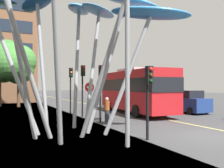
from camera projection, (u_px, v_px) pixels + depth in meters
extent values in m
cube|color=#424244|center=(208.00, 137.00, 11.50)|extent=(120.00, 240.00, 0.10)
cube|color=red|center=(135.00, 90.00, 21.08)|extent=(3.24, 10.18, 3.26)
cube|color=black|center=(135.00, 85.00, 21.09)|extent=(3.27, 10.28, 1.04)
cube|color=yellow|center=(113.00, 77.00, 25.70)|extent=(1.38, 0.20, 0.36)
cube|color=#B2B2B7|center=(135.00, 70.00, 21.10)|extent=(2.13, 3.64, 0.24)
cylinder|color=black|center=(132.00, 105.00, 24.42)|extent=(0.35, 0.98, 0.96)
cylinder|color=black|center=(109.00, 105.00, 23.51)|extent=(0.35, 0.98, 0.96)
cylinder|color=black|center=(165.00, 110.00, 18.96)|extent=(0.35, 0.98, 0.96)
cylinder|color=black|center=(136.00, 111.00, 18.05)|extent=(0.35, 0.98, 0.96)
cylinder|color=#9EA0A5|center=(108.00, 65.00, 12.50)|extent=(2.34, 0.41, 6.96)
ellipsoid|color=#4CA3E5|center=(127.00, 0.00, 12.91)|extent=(4.01, 1.88, 0.99)
cylinder|color=#9EA0A5|center=(93.00, 67.00, 14.23)|extent=(1.55, 1.36, 7.01)
ellipsoid|color=#4CA3E5|center=(99.00, 11.00, 15.02)|extent=(3.58, 3.29, 0.40)
cylinder|color=#9EA0A5|center=(77.00, 66.00, 14.31)|extent=(0.94, 1.48, 7.11)
ellipsoid|color=#4CA3E5|center=(79.00, 10.00, 15.03)|extent=(2.65, 3.54, 0.86)
cylinder|color=#9EA0A5|center=(42.00, 64.00, 13.59)|extent=(0.61, 1.43, 7.24)
ellipsoid|color=#388EDB|center=(37.00, 2.00, 14.07)|extent=(2.18, 3.40, 0.68)
cylinder|color=#9EA0A5|center=(13.00, 67.00, 11.60)|extent=(2.48, 1.17, 6.55)
cylinder|color=#9EA0A5|center=(18.00, 51.00, 10.40)|extent=(1.71, 0.53, 7.76)
cylinder|color=#9EA0A5|center=(20.00, 42.00, 9.72)|extent=(3.03, 1.76, 8.32)
cylinder|color=#9EA0A5|center=(56.00, 46.00, 8.67)|extent=(1.11, 2.44, 7.64)
cylinder|color=#9EA0A5|center=(111.00, 45.00, 10.29)|extent=(1.91, 3.06, 8.24)
cylinder|color=#9EA0A5|center=(128.00, 74.00, 11.74)|extent=(2.26, 1.23, 5.94)
ellipsoid|color=#388EDB|center=(151.00, 13.00, 11.76)|extent=(4.03, 2.78, 0.84)
cylinder|color=black|center=(147.00, 103.00, 10.59)|extent=(0.12, 0.12, 3.21)
cube|color=black|center=(149.00, 75.00, 10.48)|extent=(0.28, 0.24, 0.80)
sphere|color=red|center=(151.00, 69.00, 10.36)|extent=(0.18, 0.18, 0.18)
sphere|color=#3A2707|center=(151.00, 75.00, 10.36)|extent=(0.18, 0.18, 0.18)
sphere|color=black|center=(151.00, 81.00, 10.36)|extent=(0.18, 0.18, 0.18)
cylinder|color=black|center=(100.00, 94.00, 15.66)|extent=(0.12, 0.12, 3.68)
cube|color=black|center=(101.00, 72.00, 15.55)|extent=(0.28, 0.24, 0.80)
sphere|color=red|center=(102.00, 67.00, 15.43)|extent=(0.18, 0.18, 0.18)
sphere|color=#3A2707|center=(102.00, 71.00, 15.43)|extent=(0.18, 0.18, 0.18)
sphere|color=black|center=(102.00, 76.00, 15.43)|extent=(0.18, 0.18, 0.18)
cylinder|color=black|center=(82.00, 91.00, 18.34)|extent=(0.12, 0.12, 3.90)
cube|color=black|center=(83.00, 71.00, 18.23)|extent=(0.28, 0.24, 0.80)
sphere|color=red|center=(84.00, 67.00, 18.12)|extent=(0.18, 0.18, 0.18)
sphere|color=#3A2707|center=(84.00, 71.00, 18.11)|extent=(0.18, 0.18, 0.18)
sphere|color=black|center=(84.00, 74.00, 18.11)|extent=(0.18, 0.18, 0.18)
cylinder|color=black|center=(70.00, 91.00, 20.81)|extent=(0.12, 0.12, 3.89)
cube|color=black|center=(71.00, 73.00, 20.69)|extent=(0.28, 0.24, 0.80)
sphere|color=#390706|center=(71.00, 69.00, 20.58)|extent=(0.18, 0.18, 0.18)
sphere|color=orange|center=(71.00, 72.00, 20.58)|extent=(0.18, 0.18, 0.18)
sphere|color=black|center=(71.00, 76.00, 20.58)|extent=(0.18, 0.18, 0.18)
cube|color=navy|center=(188.00, 104.00, 21.28)|extent=(1.80, 3.86, 1.14)
cube|color=black|center=(188.00, 94.00, 21.29)|extent=(1.66, 2.12, 0.65)
cylinder|color=black|center=(186.00, 108.00, 22.75)|extent=(0.20, 0.60, 0.60)
cylinder|color=black|center=(171.00, 109.00, 21.97)|extent=(0.20, 0.60, 0.60)
cylinder|color=black|center=(206.00, 110.00, 20.59)|extent=(0.20, 0.60, 0.60)
cylinder|color=black|center=(190.00, 111.00, 19.81)|extent=(0.20, 0.60, 0.60)
cube|color=black|center=(146.00, 100.00, 27.79)|extent=(1.78, 3.92, 1.19)
cube|color=black|center=(146.00, 91.00, 27.80)|extent=(1.64, 2.15, 0.82)
cylinder|color=black|center=(147.00, 103.00, 29.27)|extent=(0.20, 0.60, 0.60)
cylinder|color=black|center=(134.00, 103.00, 28.49)|extent=(0.20, 0.60, 0.60)
cylinder|color=black|center=(159.00, 104.00, 27.08)|extent=(0.20, 0.60, 0.60)
cylinder|color=black|center=(145.00, 105.00, 26.30)|extent=(0.20, 0.60, 0.60)
cylinder|color=gray|center=(127.00, 56.00, 9.43)|extent=(0.18, 0.18, 7.02)
cylinder|color=brown|center=(19.00, 93.00, 27.44)|extent=(0.36, 0.36, 3.05)
sphere|color=#428438|center=(20.00, 61.00, 27.38)|extent=(3.67, 3.67, 3.67)
sphere|color=#428438|center=(12.00, 64.00, 26.30)|extent=(3.56, 3.56, 3.56)
sphere|color=#428438|center=(9.00, 61.00, 27.85)|extent=(3.71, 3.71, 3.71)
sphere|color=#428438|center=(10.00, 60.00, 27.07)|extent=(3.92, 3.92, 3.92)
sphere|color=#428438|center=(18.00, 68.00, 27.30)|extent=(3.48, 3.48, 3.48)
sphere|color=#387A33|center=(3.00, 68.00, 28.33)|extent=(3.47, 3.47, 3.47)
sphere|color=#387A33|center=(9.00, 58.00, 27.51)|extent=(3.00, 3.00, 3.00)
sphere|color=#387A33|center=(7.00, 55.00, 27.64)|extent=(3.48, 3.48, 3.48)
cylinder|color=#2D3342|center=(107.00, 117.00, 15.53)|extent=(0.29, 0.29, 0.80)
cylinder|color=#99471E|center=(107.00, 105.00, 15.53)|extent=(0.34, 0.34, 0.60)
sphere|color=beige|center=(107.00, 99.00, 15.54)|extent=(0.22, 0.22, 0.22)
cylinder|color=gray|center=(89.00, 103.00, 15.07)|extent=(0.08, 0.08, 2.57)
cylinder|color=red|center=(89.00, 87.00, 15.05)|extent=(0.60, 0.03, 0.60)
cube|color=white|center=(90.00, 87.00, 15.02)|extent=(0.40, 0.04, 0.11)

